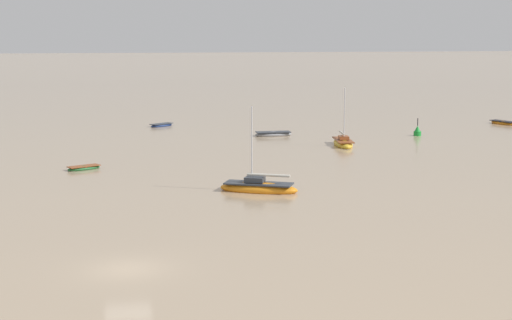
{
  "coord_description": "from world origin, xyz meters",
  "views": [
    {
      "loc": [
        0.16,
        -43.38,
        12.89
      ],
      "look_at": [
        11.97,
        30.97,
        0.77
      ],
      "focal_mm": 57.56,
      "sensor_mm": 36.0,
      "label": 1
    }
  ],
  "objects_px": {
    "sailboat_moored_0": "(343,143)",
    "rowboat_moored_5": "(161,125)",
    "channel_buoy": "(417,132)",
    "rowboat_moored_4": "(273,134)",
    "sailboat_moored_2": "(259,188)",
    "rowboat_moored_2": "(503,123)",
    "rowboat_moored_6": "(84,168)"
  },
  "relations": [
    {
      "from": "sailboat_moored_2",
      "to": "sailboat_moored_0",
      "type": "bearing_deg",
      "value": -95.49
    },
    {
      "from": "sailboat_moored_0",
      "to": "rowboat_moored_4",
      "type": "relative_size",
      "value": 1.48
    },
    {
      "from": "rowboat_moored_5",
      "to": "rowboat_moored_2",
      "type": "bearing_deg",
      "value": -42.51
    },
    {
      "from": "sailboat_moored_0",
      "to": "sailboat_moored_2",
      "type": "xyz_separation_m",
      "value": [
        -13.44,
        -24.21,
        0.01
      ]
    },
    {
      "from": "rowboat_moored_2",
      "to": "rowboat_moored_5",
      "type": "height_order",
      "value": "rowboat_moored_2"
    },
    {
      "from": "sailboat_moored_0",
      "to": "rowboat_moored_5",
      "type": "distance_m",
      "value": 28.6
    },
    {
      "from": "sailboat_moored_0",
      "to": "rowboat_moored_5",
      "type": "height_order",
      "value": "sailboat_moored_0"
    },
    {
      "from": "rowboat_moored_4",
      "to": "channel_buoy",
      "type": "xyz_separation_m",
      "value": [
        17.31,
        -2.61,
        0.27
      ]
    },
    {
      "from": "rowboat_moored_5",
      "to": "rowboat_moored_6",
      "type": "xyz_separation_m",
      "value": [
        -8.57,
        -32.73,
        -0.01
      ]
    },
    {
      "from": "rowboat_moored_4",
      "to": "sailboat_moored_2",
      "type": "distance_m",
      "value": 34.39
    },
    {
      "from": "sailboat_moored_0",
      "to": "sailboat_moored_2",
      "type": "relative_size",
      "value": 0.95
    },
    {
      "from": "rowboat_moored_2",
      "to": "rowboat_moored_6",
      "type": "distance_m",
      "value": 61.34
    },
    {
      "from": "sailboat_moored_2",
      "to": "rowboat_moored_6",
      "type": "bearing_deg",
      "value": -18.14
    },
    {
      "from": "sailboat_moored_0",
      "to": "rowboat_moored_4",
      "type": "distance_m",
      "value": 11.27
    },
    {
      "from": "rowboat_moored_5",
      "to": "rowboat_moored_6",
      "type": "height_order",
      "value": "rowboat_moored_5"
    },
    {
      "from": "rowboat_moored_2",
      "to": "channel_buoy",
      "type": "bearing_deg",
      "value": -80.0
    },
    {
      "from": "channel_buoy",
      "to": "sailboat_moored_0",
      "type": "bearing_deg",
      "value": -148.55
    },
    {
      "from": "sailboat_moored_0",
      "to": "rowboat_moored_6",
      "type": "height_order",
      "value": "sailboat_moored_0"
    },
    {
      "from": "rowboat_moored_2",
      "to": "rowboat_moored_6",
      "type": "relative_size",
      "value": 1.25
    },
    {
      "from": "sailboat_moored_0",
      "to": "channel_buoy",
      "type": "height_order",
      "value": "sailboat_moored_0"
    },
    {
      "from": "rowboat_moored_4",
      "to": "channel_buoy",
      "type": "relative_size",
      "value": 2.0
    },
    {
      "from": "rowboat_moored_6",
      "to": "rowboat_moored_2",
      "type": "bearing_deg",
      "value": -1.8
    },
    {
      "from": "sailboat_moored_0",
      "to": "rowboat_moored_5",
      "type": "xyz_separation_m",
      "value": [
        -19.16,
        21.24,
        -0.15
      ]
    },
    {
      "from": "channel_buoy",
      "to": "rowboat_moored_5",
      "type": "bearing_deg",
      "value": 154.5
    },
    {
      "from": "sailboat_moored_0",
      "to": "rowboat_moored_5",
      "type": "relative_size",
      "value": 1.96
    },
    {
      "from": "sailboat_moored_2",
      "to": "rowboat_moored_6",
      "type": "xyz_separation_m",
      "value": [
        -14.29,
        12.72,
        -0.17
      ]
    },
    {
      "from": "rowboat_moored_4",
      "to": "channel_buoy",
      "type": "distance_m",
      "value": 17.51
    },
    {
      "from": "rowboat_moored_6",
      "to": "sailboat_moored_0",
      "type": "bearing_deg",
      "value": -6.49
    },
    {
      "from": "rowboat_moored_6",
      "to": "channel_buoy",
      "type": "xyz_separation_m",
      "value": [
        38.84,
        18.29,
        0.32
      ]
    },
    {
      "from": "rowboat_moored_2",
      "to": "sailboat_moored_2",
      "type": "bearing_deg",
      "value": -66.46
    },
    {
      "from": "rowboat_moored_2",
      "to": "rowboat_moored_6",
      "type": "bearing_deg",
      "value": -84.61
    },
    {
      "from": "sailboat_moored_2",
      "to": "channel_buoy",
      "type": "distance_m",
      "value": 39.55
    }
  ]
}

